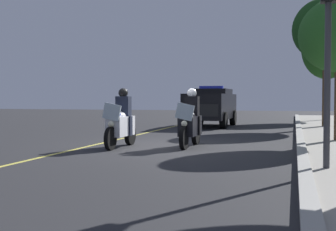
{
  "coord_description": "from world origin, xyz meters",
  "views": [
    {
      "loc": [
        13.13,
        3.69,
        1.42
      ],
      "look_at": [
        -0.12,
        0.0,
        0.9
      ],
      "focal_mm": 48.57,
      "sensor_mm": 36.0,
      "label": 1
    }
  ],
  "objects": [
    {
      "name": "tree_behind_suv",
      "position": [
        -16.49,
        5.61,
        4.48
      ],
      "size": [
        3.09,
        3.09,
        6.29
      ],
      "color": "#4C3823",
      "rests_on": "sidewalk_strip"
    },
    {
      "name": "tree_far_back",
      "position": [
        -9.57,
        5.14,
        4.62
      ],
      "size": [
        3.21,
        3.21,
        6.07
      ],
      "color": "#4C3823",
      "rests_on": "sidewalk_strip"
    },
    {
      "name": "traffic_light",
      "position": [
        4.12,
        4.29,
        3.0
      ],
      "size": [
        0.38,
        0.28,
        3.98
      ],
      "color": "#38383D",
      "rests_on": "sidewalk_strip"
    },
    {
      "name": "ground_plane",
      "position": [
        0.0,
        0.0,
        0.0
      ],
      "size": [
        80.0,
        80.0,
        0.0
      ],
      "primitive_type": "plane",
      "color": "#28282B"
    },
    {
      "name": "police_motorcycle_lead_left",
      "position": [
        0.89,
        -1.13,
        0.7
      ],
      "size": [
        2.14,
        0.56,
        1.72
      ],
      "color": "black",
      "rests_on": "ground"
    },
    {
      "name": "police_suv",
      "position": [
        -9.55,
        -0.37,
        1.07
      ],
      "size": [
        4.93,
        2.13,
        2.05
      ],
      "color": "black",
      "rests_on": "ground"
    },
    {
      "name": "police_motorcycle_lead_right",
      "position": [
        0.21,
        0.77,
        0.7
      ],
      "size": [
        2.14,
        0.56,
        1.72
      ],
      "color": "black",
      "rests_on": "ground"
    },
    {
      "name": "lane_stripe_center",
      "position": [
        0.0,
        -2.17,
        0.0
      ],
      "size": [
        48.0,
        0.12,
        0.01
      ],
      "primitive_type": "cube",
      "color": "#E0D14C",
      "rests_on": "ground"
    },
    {
      "name": "curb_strip",
      "position": [
        0.0,
        3.89,
        0.07
      ],
      "size": [
        48.0,
        0.24,
        0.15
      ],
      "primitive_type": "cube",
      "color": "#9E9B93",
      "rests_on": "ground"
    }
  ]
}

